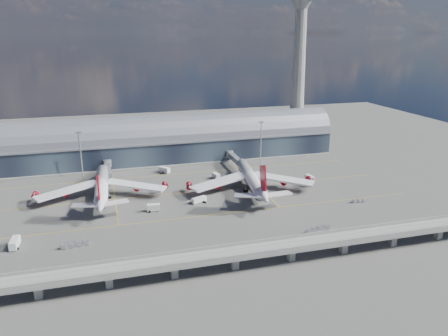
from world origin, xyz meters
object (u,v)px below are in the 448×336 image
object	(u,v)px
control_tower	(299,70)
service_truck_1	(154,208)
service_truck_3	(310,178)
service_truck_0	(15,243)
service_truck_4	(216,176)
cargo_train_2	(359,201)
floodlight_mast_right	(261,142)
service_truck_5	(164,170)
airliner_left	(102,187)
airliner_right	(251,180)
service_truck_2	(199,200)
cargo_train_0	(75,245)
cargo_train_1	(318,230)
floodlight_mast_left	(81,154)

from	to	relation	value
control_tower	service_truck_1	size ratio (longest dim) A/B	17.85
service_truck_1	service_truck_3	size ratio (longest dim) A/B	0.88
service_truck_0	service_truck_1	xyz separation A→B (m)	(52.32, 19.78, -0.04)
service_truck_4	cargo_train_2	xyz separation A→B (m)	(54.24, -50.79, -0.71)
service_truck_0	floodlight_mast_right	bearing A→B (deg)	34.55
control_tower	service_truck_5	bearing A→B (deg)	-162.45
airliner_left	service_truck_3	distance (m)	104.53
airliner_left	service_truck_1	size ratio (longest dim) A/B	11.29
service_truck_3	service_truck_0	bearing A→B (deg)	-167.85
control_tower	airliner_right	distance (m)	99.36
service_truck_2	cargo_train_0	distance (m)	60.57
service_truck_3	cargo_train_1	distance (m)	61.39
service_truck_0	cargo_train_1	size ratio (longest dim) A/B	0.71
floodlight_mast_left	service_truck_5	xyz separation A→B (m)	(43.03, -1.09, -11.98)
cargo_train_2	airliner_left	bearing A→B (deg)	65.77
service_truck_3	service_truck_4	world-z (taller)	service_truck_3
service_truck_5	airliner_right	bearing A→B (deg)	-85.42
floodlight_mast_left	airliner_right	xyz separation A→B (m)	(79.99, -40.68, -8.13)
control_tower	airliner_left	size ratio (longest dim) A/B	1.58
service_truck_0	service_truck_1	world-z (taller)	service_truck_1
control_tower	floodlight_mast_right	bearing A→B (deg)	-141.34
service_truck_2	cargo_train_1	size ratio (longest dim) A/B	0.68
airliner_left	service_truck_5	distance (m)	45.59
airliner_right	cargo_train_2	world-z (taller)	airliner_right
service_truck_5	service_truck_2	bearing A→B (deg)	-118.39
service_truck_1	service_truck_2	bearing A→B (deg)	-71.49
service_truck_3	service_truck_1	bearing A→B (deg)	-171.26
service_truck_0	cargo_train_1	distance (m)	112.64
cargo_train_0	cargo_train_1	world-z (taller)	cargo_train_1
service_truck_1	service_truck_2	xyz separation A→B (m)	(21.24, 4.39, -0.25)
service_truck_2	cargo_train_1	bearing A→B (deg)	-162.79
cargo_train_1	service_truck_3	bearing A→B (deg)	-14.60
control_tower	floodlight_mast_right	xyz separation A→B (m)	(-35.00, -28.00, -38.00)
service_truck_1	cargo_train_2	bearing A→B (deg)	-92.74
service_truck_0	cargo_train_1	world-z (taller)	service_truck_0
floodlight_mast_left	service_truck_0	size ratio (longest dim) A/B	3.29
cargo_train_0	service_truck_4	bearing A→B (deg)	-40.39
floodlight_mast_left	cargo_train_2	distance (m)	141.20
service_truck_1	service_truck_3	distance (m)	85.24
service_truck_4	cargo_train_1	distance (m)	76.69
floodlight_mast_left	cargo_train_0	distance (m)	80.67
floodlight_mast_left	service_truck_4	bearing A→B (deg)	-15.47
airliner_right	service_truck_3	xyz separation A→B (m)	(33.77, 4.44, -3.91)
service_truck_0	service_truck_1	bearing A→B (deg)	24.03
service_truck_4	service_truck_2	bearing A→B (deg)	-128.93
service_truck_1	control_tower	bearing A→B (deg)	-45.03
floodlight_mast_left	service_truck_0	bearing A→B (deg)	-106.51
floodlight_mast_right	service_truck_3	distance (m)	40.59
service_truck_3	service_truck_2	bearing A→B (deg)	-171.11
floodlight_mast_left	floodlight_mast_right	size ratio (longest dim) A/B	1.00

